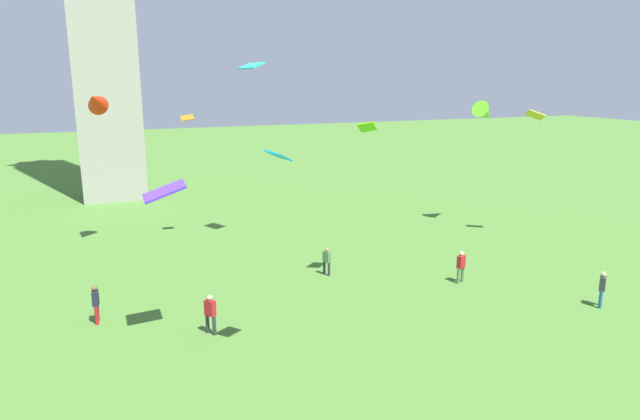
% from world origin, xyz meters
% --- Properties ---
extents(person_0, '(0.31, 0.54, 1.76)m').
position_xyz_m(person_0, '(-11.82, 19.72, 1.00)').
color(person_0, red).
rests_on(person_0, ground_plane).
extents(person_1, '(0.48, 0.53, 1.77)m').
position_xyz_m(person_1, '(-7.35, 16.63, 1.00)').
color(person_1, '#2D3338').
rests_on(person_1, ground_plane).
extents(person_2, '(0.52, 0.40, 1.76)m').
position_xyz_m(person_2, '(6.31, 17.63, 0.99)').
color(person_2, '#51754C').
rests_on(person_2, ground_plane).
extents(person_3, '(0.52, 0.50, 1.77)m').
position_xyz_m(person_3, '(10.51, 12.32, 1.00)').
color(person_3, '#235693').
rests_on(person_3, ground_plane).
extents(person_4, '(0.39, 0.48, 1.59)m').
position_xyz_m(person_4, '(0.16, 21.48, 0.90)').
color(person_4, '#2D3338').
rests_on(person_4, ground_plane).
extents(kite_flying_0, '(2.44, 2.05, 1.87)m').
position_xyz_m(kite_flying_0, '(15.05, 27.34, 8.22)').
color(kite_flying_0, '#6DD626').
extents(kite_flying_1, '(1.66, 1.27, 0.74)m').
position_xyz_m(kite_flying_1, '(-8.93, 16.57, 6.38)').
color(kite_flying_1, '#5B32E9').
extents(kite_flying_2, '(0.83, 0.55, 0.42)m').
position_xyz_m(kite_flying_2, '(-5.40, 31.38, 8.21)').
color(kite_flying_2, '#C56812').
extents(kite_flying_3, '(1.65, 2.25, 1.74)m').
position_xyz_m(kite_flying_3, '(-10.86, 31.18, 9.36)').
color(kite_flying_3, red).
extents(kite_flying_4, '(1.12, 1.15, 0.51)m').
position_xyz_m(kite_flying_4, '(-5.47, 12.78, 8.08)').
color(kite_flying_4, '#0A94E6').
extents(kite_flying_5, '(1.16, 1.17, 0.79)m').
position_xyz_m(kite_flying_5, '(15.68, 23.06, 8.35)').
color(kite_flying_5, gold).
extents(kite_flying_6, '(1.35, 1.33, 0.66)m').
position_xyz_m(kite_flying_6, '(1.45, 19.41, 8.32)').
color(kite_flying_6, '#61C60C').
extents(kite_flying_7, '(1.58, 1.84, 0.47)m').
position_xyz_m(kite_flying_7, '(-1.66, 29.14, 11.45)').
color(kite_flying_7, '#23BDB2').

